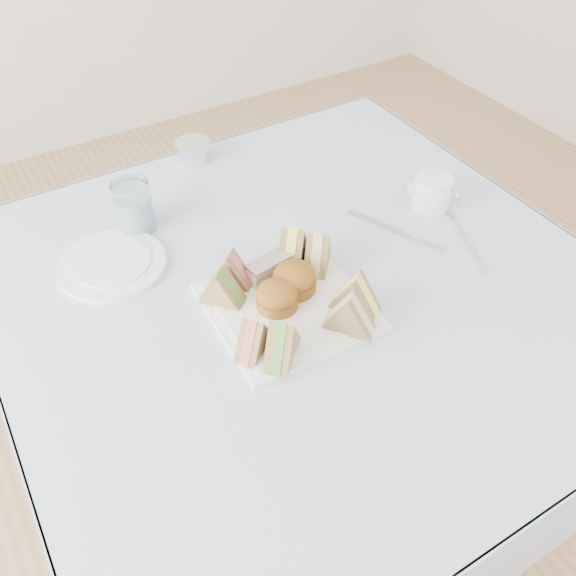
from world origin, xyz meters
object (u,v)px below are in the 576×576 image
serving_plate (288,307)px  creamer_jug (432,193)px  water_glass (134,206)px

serving_plate → creamer_jug: 0.41m
serving_plate → water_glass: (-0.14, 0.34, 0.05)m
water_glass → creamer_jug: bearing=-23.8°
serving_plate → creamer_jug: size_ratio=3.34×
serving_plate → creamer_jug: creamer_jug is taller
creamer_jug → water_glass: bearing=179.4°
serving_plate → creamer_jug: bearing=17.0°
water_glass → creamer_jug: size_ratio=1.38×
water_glass → serving_plate: bearing=-68.1°
water_glass → creamer_jug: water_glass is taller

